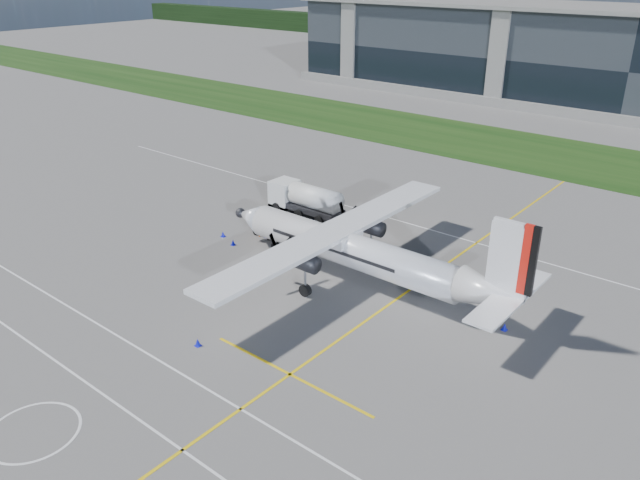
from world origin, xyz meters
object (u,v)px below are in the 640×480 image
(safety_cone_fwd, at_px, (223,234))
(turboprop_aircraft, at_px, (361,234))
(ground_crew_person, at_px, (261,227))
(safety_cone_nose_stbd, at_px, (266,235))
(fuel_tanker_truck, at_px, (301,198))
(safety_cone_tail, at_px, (504,327))
(baggage_tug, at_px, (268,226))
(safety_cone_nose_port, at_px, (233,242))
(safety_cone_portwing, at_px, (198,342))

(safety_cone_fwd, bearing_deg, turboprop_aircraft, 2.56)
(ground_crew_person, height_order, safety_cone_nose_stbd, ground_crew_person)
(fuel_tanker_truck, distance_m, safety_cone_fwd, 8.78)
(safety_cone_tail, bearing_deg, ground_crew_person, 177.98)
(ground_crew_person, xyz_separation_m, safety_cone_nose_stbd, (0.53, 0.14, -0.65))
(turboprop_aircraft, distance_m, ground_crew_person, 12.31)
(baggage_tug, distance_m, safety_cone_nose_port, 3.61)
(turboprop_aircraft, distance_m, safety_cone_nose_port, 12.98)
(fuel_tanker_truck, height_order, safety_cone_tail, fuel_tanker_truck)
(fuel_tanker_truck, height_order, safety_cone_nose_stbd, fuel_tanker_truck)
(ground_crew_person, relative_size, safety_cone_tail, 3.60)
(safety_cone_portwing, bearing_deg, safety_cone_tail, 44.60)
(safety_cone_nose_stbd, bearing_deg, safety_cone_nose_port, -109.82)
(fuel_tanker_truck, xyz_separation_m, ground_crew_person, (0.80, -6.34, -0.62))
(turboprop_aircraft, relative_size, fuel_tanker_truck, 3.28)
(safety_cone_fwd, bearing_deg, baggage_tug, 45.87)
(baggage_tug, xyz_separation_m, ground_crew_person, (-0.23, -0.66, 0.10))
(ground_crew_person, xyz_separation_m, safety_cone_tail, (22.99, -0.81, -0.65))
(safety_cone_nose_port, bearing_deg, safety_cone_fwd, 161.44)
(ground_crew_person, height_order, safety_cone_fwd, ground_crew_person)
(safety_cone_tail, xyz_separation_m, safety_cone_nose_port, (-23.53, -2.02, 0.00))
(baggage_tug, bearing_deg, safety_cone_nose_stbd, -60.13)
(safety_cone_nose_stbd, relative_size, safety_cone_fwd, 1.00)
(safety_cone_tail, distance_m, safety_cone_portwing, 19.87)
(turboprop_aircraft, bearing_deg, ground_crew_person, 172.62)
(turboprop_aircraft, relative_size, safety_cone_nose_stbd, 53.22)
(safety_cone_tail, distance_m, safety_cone_nose_port, 23.62)
(safety_cone_tail, height_order, safety_cone_nose_port, same)
(turboprop_aircraft, bearing_deg, fuel_tanker_truck, 148.04)
(baggage_tug, xyz_separation_m, safety_cone_tail, (22.76, -1.46, -0.55))
(safety_cone_nose_port, bearing_deg, baggage_tug, 77.47)
(turboprop_aircraft, height_order, safety_cone_fwd, turboprop_aircraft)
(baggage_tug, bearing_deg, ground_crew_person, -109.31)
(baggage_tug, distance_m, safety_cone_tail, 22.81)
(fuel_tanker_truck, height_order, safety_cone_nose_port, fuel_tanker_truck)
(baggage_tug, relative_size, ground_crew_person, 1.48)
(ground_crew_person, distance_m, safety_cone_fwd, 3.38)
(fuel_tanker_truck, bearing_deg, baggage_tug, -79.71)
(turboprop_aircraft, relative_size, safety_cone_tail, 53.22)
(ground_crew_person, bearing_deg, safety_cone_nose_port, -156.29)
(safety_cone_nose_port, height_order, safety_cone_nose_stbd, same)
(safety_cone_nose_stbd, distance_m, safety_cone_portwing, 17.06)
(ground_crew_person, xyz_separation_m, safety_cone_nose_port, (-0.55, -2.83, -0.65))
(safety_cone_nose_port, bearing_deg, ground_crew_person, 79.09)
(fuel_tanker_truck, relative_size, safety_cone_portwing, 16.21)
(turboprop_aircraft, xyz_separation_m, safety_cone_fwd, (-14.33, -0.64, -3.74))
(fuel_tanker_truck, xyz_separation_m, safety_cone_portwing, (9.65, -21.10, -1.27))
(baggage_tug, height_order, ground_crew_person, ground_crew_person)
(safety_cone_nose_stbd, bearing_deg, fuel_tanker_truck, 102.09)
(fuel_tanker_truck, relative_size, safety_cone_tail, 16.21)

